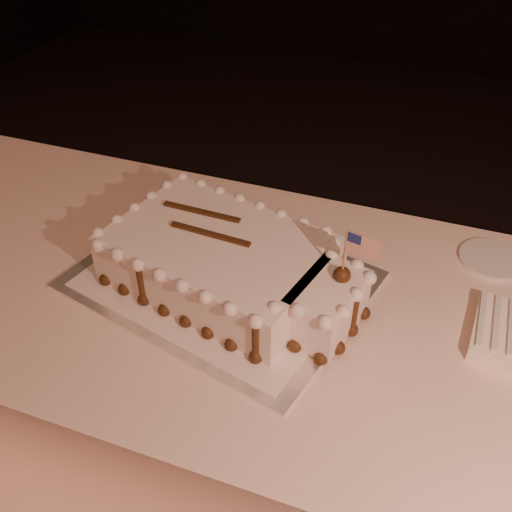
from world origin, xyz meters
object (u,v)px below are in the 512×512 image
(sheet_cake, at_px, (232,264))
(side_plate, at_px, (492,259))
(cake_board, at_px, (221,280))
(banquet_table, at_px, (319,425))

(sheet_cake, distance_m, side_plate, 0.58)
(cake_board, bearing_deg, sheet_cake, 0.25)
(cake_board, xyz_separation_m, side_plate, (0.54, 0.27, 0.00))
(banquet_table, distance_m, cake_board, 0.45)
(side_plate, bearing_deg, cake_board, -153.73)
(banquet_table, relative_size, side_plate, 16.85)
(side_plate, bearing_deg, sheet_cake, -151.78)
(cake_board, relative_size, side_plate, 4.07)
(cake_board, relative_size, sheet_cake, 1.01)
(cake_board, height_order, side_plate, side_plate)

